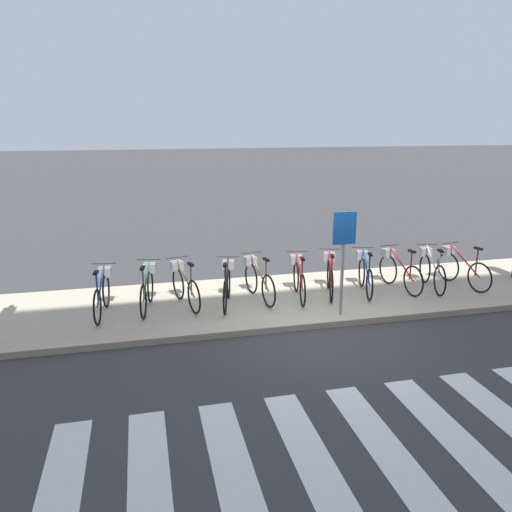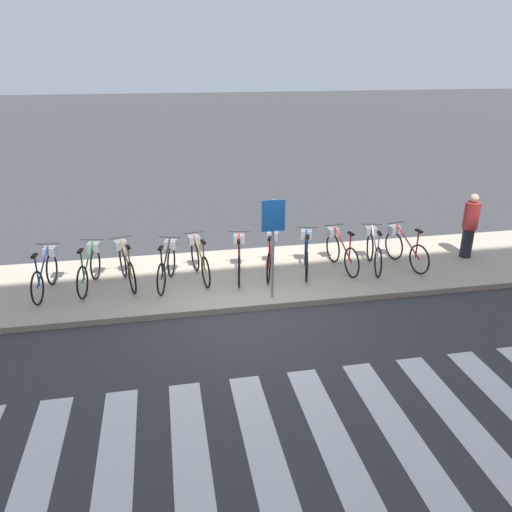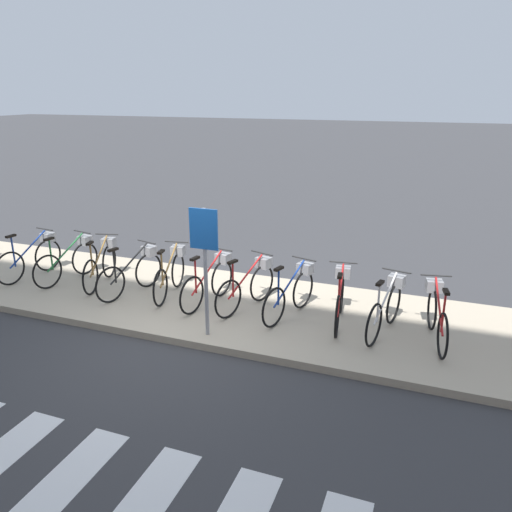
# 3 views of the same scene
# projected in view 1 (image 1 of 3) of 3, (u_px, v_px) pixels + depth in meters

# --- Properties ---
(ground_plane) EXTENTS (120.00, 120.00, 0.00)m
(ground_plane) POSITION_uv_depth(u_px,v_px,m) (320.00, 329.00, 9.12)
(ground_plane) COLOR #38383A
(sidewalk) EXTENTS (16.03, 3.00, 0.12)m
(sidewalk) POSITION_uv_depth(u_px,v_px,m) (295.00, 298.00, 10.51)
(sidewalk) COLOR #B7A88E
(sidewalk) RESTS_ON ground_plane
(parked_bicycle_0) EXTENTS (0.46, 1.56, 0.96)m
(parked_bicycle_0) POSITION_uv_depth(u_px,v_px,m) (102.00, 292.00, 9.44)
(parked_bicycle_0) COLOR black
(parked_bicycle_0) RESTS_ON sidewalk
(parked_bicycle_1) EXTENTS (0.46, 1.55, 0.96)m
(parked_bicycle_1) POSITION_uv_depth(u_px,v_px,m) (147.00, 287.00, 9.71)
(parked_bicycle_1) COLOR black
(parked_bicycle_1) RESTS_ON sidewalk
(parked_bicycle_2) EXTENTS (0.55, 1.52, 0.96)m
(parked_bicycle_2) POSITION_uv_depth(u_px,v_px,m) (184.00, 284.00, 9.90)
(parked_bicycle_2) COLOR black
(parked_bicycle_2) RESTS_ON sidewalk
(parked_bicycle_3) EXTENTS (0.55, 1.53, 0.96)m
(parked_bicycle_3) POSITION_uv_depth(u_px,v_px,m) (227.00, 284.00, 9.92)
(parked_bicycle_3) COLOR black
(parked_bicycle_3) RESTS_ON sidewalk
(parked_bicycle_4) EXTENTS (0.46, 1.55, 0.96)m
(parked_bicycle_4) POSITION_uv_depth(u_px,v_px,m) (258.00, 278.00, 10.24)
(parked_bicycle_4) COLOR black
(parked_bicycle_4) RESTS_ON sidewalk
(parked_bicycle_5) EXTENTS (0.46, 1.55, 0.96)m
(parked_bicycle_5) POSITION_uv_depth(u_px,v_px,m) (299.00, 277.00, 10.32)
(parked_bicycle_5) COLOR black
(parked_bicycle_5) RESTS_ON sidewalk
(parked_bicycle_6) EXTENTS (0.61, 1.50, 0.96)m
(parked_bicycle_6) POSITION_uv_depth(u_px,v_px,m) (330.00, 274.00, 10.52)
(parked_bicycle_6) COLOR black
(parked_bicycle_6) RESTS_ON sidewalk
(parked_bicycle_7) EXTENTS (0.56, 1.52, 0.96)m
(parked_bicycle_7) POSITION_uv_depth(u_px,v_px,m) (365.00, 272.00, 10.65)
(parked_bicycle_7) COLOR black
(parked_bicycle_7) RESTS_ON sidewalk
(parked_bicycle_8) EXTENTS (0.46, 1.56, 0.96)m
(parked_bicycle_8) POSITION_uv_depth(u_px,v_px,m) (398.00, 269.00, 10.86)
(parked_bicycle_8) COLOR black
(parked_bicycle_8) RESTS_ON sidewalk
(parked_bicycle_9) EXTENTS (0.51, 1.54, 0.96)m
(parked_bicycle_9) POSITION_uv_depth(u_px,v_px,m) (431.00, 269.00, 10.93)
(parked_bicycle_9) COLOR black
(parked_bicycle_9) RESTS_ON sidewalk
(parked_bicycle_10) EXTENTS (0.48, 1.54, 0.96)m
(parked_bicycle_10) POSITION_uv_depth(u_px,v_px,m) (460.00, 267.00, 11.08)
(parked_bicycle_10) COLOR black
(parked_bicycle_10) RESTS_ON sidewalk
(sign_post) EXTENTS (0.44, 0.07, 1.98)m
(sign_post) POSITION_uv_depth(u_px,v_px,m) (344.00, 246.00, 9.11)
(sign_post) COLOR #99999E
(sign_post) RESTS_ON sidewalk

